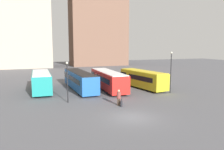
% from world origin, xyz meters
% --- Properties ---
extents(ground_plane, '(160.00, 160.00, 0.00)m').
position_xyz_m(ground_plane, '(0.00, 0.00, 0.00)').
color(ground_plane, '#56565B').
extents(building_block_left, '(27.50, 12.43, 31.06)m').
position_xyz_m(building_block_left, '(-17.04, 57.66, 15.53)').
color(building_block_left, tan).
rests_on(building_block_left, ground_plane).
extents(building_block_right, '(19.37, 10.34, 28.90)m').
position_xyz_m(building_block_right, '(12.98, 57.66, 14.45)').
color(building_block_right, brown).
rests_on(building_block_right, ground_plane).
extents(bus_0, '(2.61, 9.52, 2.89)m').
position_xyz_m(bus_0, '(-7.73, 15.55, 1.57)').
color(bus_0, '#19847F').
rests_on(bus_0, ground_plane).
extents(bus_1, '(3.08, 12.38, 2.80)m').
position_xyz_m(bus_1, '(-2.07, 15.14, 1.54)').
color(bus_1, '#1E56A3').
rests_on(bus_1, ground_plane).
extents(bus_2, '(2.69, 11.61, 2.84)m').
position_xyz_m(bus_2, '(2.15, 13.90, 1.56)').
color(bus_2, red).
rests_on(bus_2, ground_plane).
extents(bus_3, '(4.01, 9.92, 2.81)m').
position_xyz_m(bus_3, '(7.72, 12.99, 1.53)').
color(bus_3, gold).
rests_on(bus_3, ground_plane).
extents(traveler, '(0.58, 0.58, 1.84)m').
position_xyz_m(traveler, '(0.32, 4.42, 1.09)').
color(traveler, '#4C3828').
rests_on(traveler, ground_plane).
extents(suitcase, '(0.30, 0.40, 0.92)m').
position_xyz_m(suitcase, '(0.44, 3.92, 0.33)').
color(suitcase, black).
rests_on(suitcase, ground_plane).
extents(lamp_post_0, '(0.28, 0.28, 4.90)m').
position_xyz_m(lamp_post_0, '(-4.96, 7.64, 2.93)').
color(lamp_post_0, black).
rests_on(lamp_post_0, ground_plane).
extents(lamp_post_1, '(0.28, 0.28, 5.94)m').
position_xyz_m(lamp_post_1, '(9.82, 8.31, 3.48)').
color(lamp_post_1, black).
rests_on(lamp_post_1, ground_plane).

